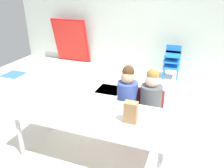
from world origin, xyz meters
The scene contains 11 objects.
ground_plane centered at (0.00, 0.00, -0.01)m, with size 6.67×4.69×0.02m.
back_wall centered at (0.00, 2.34, 1.22)m, with size 6.67×0.10×2.43m, color #B2C1B7.
craft_table centered at (0.02, -0.81, 0.51)m, with size 1.70×0.70×0.56m.
seated_child_near_camera centered at (0.23, -0.23, 0.55)m, with size 0.32×0.31×0.92m.
seated_child_middle_seat centered at (0.53, -0.23, 0.55)m, with size 0.34×0.34×0.92m.
kid_chair_blue_stack centered at (0.56, 1.91, 0.40)m, with size 0.32×0.30×0.68m.
folded_activity_table centered at (-1.93, 2.15, 0.54)m, with size 0.90×0.29×1.09m.
paper_bag_brown centered at (0.44, -0.84, 0.67)m, with size 0.13×0.09×0.22m, color #9E754C.
paper_plate_near_edge centered at (0.24, -0.66, 0.56)m, with size 0.18×0.18×0.01m, color white.
paper_plate_center_table centered at (0.07, -0.91, 0.56)m, with size 0.18×0.18×0.01m, color white.
donut_powdered_on_plate centered at (0.24, -0.66, 0.58)m, with size 0.11×0.11×0.03m, color white.
Camera 1 is at (0.92, -2.68, 1.80)m, focal length 36.07 mm.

